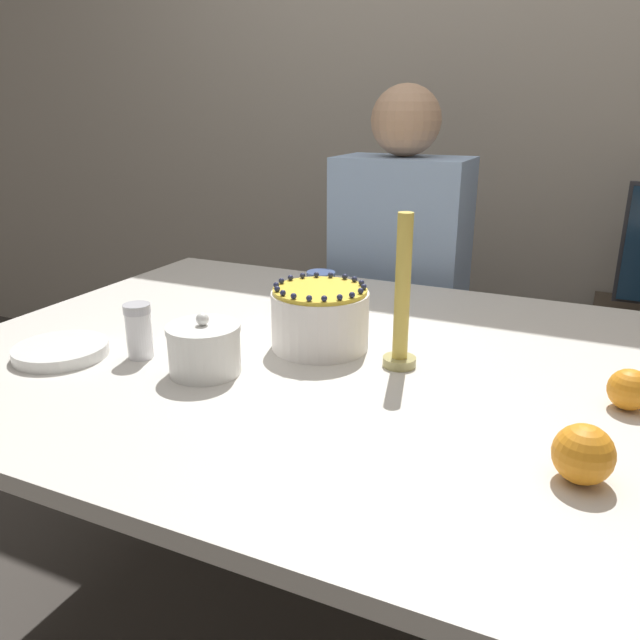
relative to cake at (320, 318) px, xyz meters
The scene contains 13 objects.
ground_plane 0.80m from the cake, 61.22° to the right, with size 12.00×12.00×0.00m, color #3D3833.
wall_behind 1.46m from the cake, 89.25° to the left, with size 8.00×0.05×2.60m.
dining_table 0.16m from the cake, 61.22° to the right, with size 1.51×1.16×0.74m.
cake is the anchor object (origin of this frame).
sugar_bowl 0.25m from the cake, 123.84° to the right, with size 0.14×0.14×0.12m.
sugar_shaker 0.36m from the cake, 146.27° to the right, with size 0.05×0.05×0.11m.
plate_stack 0.52m from the cake, 149.47° to the right, with size 0.18×0.18×0.02m.
candle 0.19m from the cake, ahead, with size 0.06×0.06×0.30m.
cup 0.31m from the cake, 114.52° to the left, with size 0.07×0.07×0.08m.
orange_fruit_0 0.19m from the cake, 123.09° to the left, with size 0.08×0.08×0.08m.
orange_fruit_1 0.58m from the cake, ahead, with size 0.07×0.07×0.07m.
orange_fruit_2 0.60m from the cake, 29.71° to the right, with size 0.08×0.08×0.08m.
person_man_blue_shirt 0.79m from the cake, 95.26° to the left, with size 0.40×0.34×1.28m.
Camera 1 is at (0.49, -1.07, 1.21)m, focal length 35.00 mm.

